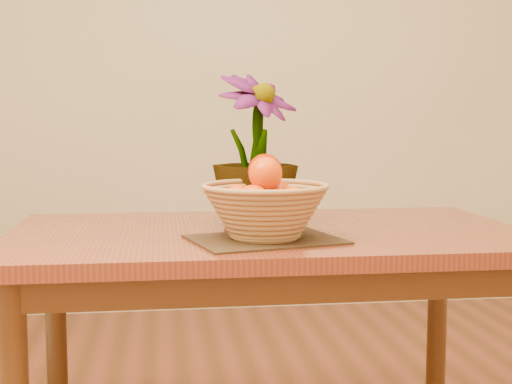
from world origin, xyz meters
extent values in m
cube|color=#F9EBBD|center=(0.00, 2.25, 1.35)|extent=(4.00, 0.02, 2.70)
cube|color=maroon|center=(0.00, 0.30, 0.73)|extent=(1.40, 0.80, 0.04)
cube|color=#442610|center=(0.00, 0.30, 0.67)|extent=(1.28, 0.68, 0.08)
cylinder|color=#442610|center=(-0.62, 0.62, 0.35)|extent=(0.06, 0.06, 0.71)
cylinder|color=#442610|center=(0.62, 0.62, 0.35)|extent=(0.06, 0.06, 0.71)
cube|color=#352213|center=(-0.04, 0.13, 0.75)|extent=(0.41, 0.35, 0.01)
cylinder|color=#A87046|center=(-0.04, 0.13, 0.76)|extent=(0.16, 0.16, 0.01)
sphere|color=red|center=(-0.04, 0.13, 0.84)|extent=(0.07, 0.07, 0.07)
sphere|color=red|center=(0.00, 0.19, 0.85)|extent=(0.09, 0.09, 0.09)
sphere|color=red|center=(-0.10, 0.17, 0.85)|extent=(0.08, 0.08, 0.08)
sphere|color=red|center=(-0.07, 0.07, 0.85)|extent=(0.09, 0.09, 0.09)
sphere|color=red|center=(0.02, 0.09, 0.85)|extent=(0.08, 0.08, 0.08)
sphere|color=red|center=(-0.03, 0.16, 0.92)|extent=(0.09, 0.09, 0.09)
sphere|color=red|center=(-0.04, 0.10, 0.92)|extent=(0.08, 0.08, 0.08)
sphere|color=red|center=(-0.03, 0.16, 0.92)|extent=(0.09, 0.09, 0.09)
imported|color=#154513|center=(-0.03, 0.36, 0.96)|extent=(0.34, 0.34, 0.43)
camera|label=1|loc=(-0.29, -1.60, 1.06)|focal=50.00mm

